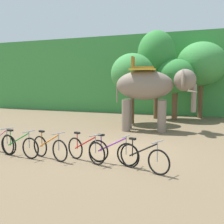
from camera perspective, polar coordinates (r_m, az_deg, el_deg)
ground_plane at (r=10.41m, az=0.22°, el=-7.78°), size 80.00×80.00×0.00m
foliage_hedge at (r=24.48m, az=12.98°, el=7.37°), size 36.00×6.00×6.20m
tree_center at (r=16.82m, az=4.20°, el=7.76°), size 2.57×2.57×4.21m
tree_right at (r=19.40m, az=9.07°, el=11.44°), size 2.56×2.56×5.95m
tree_far_right at (r=18.62m, az=12.79°, el=7.06°), size 2.42×2.42×4.01m
tree_left at (r=20.39m, az=17.81°, el=9.27°), size 3.36×3.36×5.24m
elephant at (r=14.42m, az=8.01°, el=4.88°), size 4.24×2.36×3.78m
bike_pink at (r=10.77m, az=-21.87°, el=-5.65°), size 1.65×0.65×0.92m
bike_green at (r=9.89m, az=-18.41°, el=-6.54°), size 1.70×0.52×0.92m
bike_orange at (r=9.36m, az=-12.62°, el=-7.09°), size 1.65×0.67×0.92m
bike_red at (r=8.88m, az=-5.43°, el=-7.67°), size 1.61×0.74×0.92m
bike_purple at (r=8.60m, az=0.10°, el=-8.11°), size 1.71×0.52×0.92m
bike_black at (r=7.99m, az=6.45°, el=-9.26°), size 1.62×0.74×0.92m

